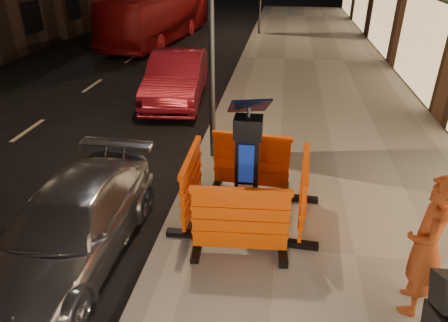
# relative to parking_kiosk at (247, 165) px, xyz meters

# --- Properties ---
(ground_plane) EXTENTS (120.00, 120.00, 0.00)m
(ground_plane) POSITION_rel_parking_kiosk_xyz_m (-1.22, -0.74, -1.20)
(ground_plane) COLOR black
(ground_plane) RESTS_ON ground
(sidewalk) EXTENTS (6.00, 60.00, 0.15)m
(sidewalk) POSITION_rel_parking_kiosk_xyz_m (1.78, -0.74, -1.13)
(sidewalk) COLOR gray
(sidewalk) RESTS_ON ground
(kerb) EXTENTS (0.30, 60.00, 0.15)m
(kerb) POSITION_rel_parking_kiosk_xyz_m (-1.22, -0.74, -1.13)
(kerb) COLOR slate
(kerb) RESTS_ON ground
(parking_kiosk) EXTENTS (0.68, 0.68, 2.11)m
(parking_kiosk) POSITION_rel_parking_kiosk_xyz_m (0.00, 0.00, 0.00)
(parking_kiosk) COLOR black
(parking_kiosk) RESTS_ON sidewalk
(barrier_front) EXTENTS (1.55, 0.73, 1.18)m
(barrier_front) POSITION_rel_parking_kiosk_xyz_m (0.00, -0.95, -0.47)
(barrier_front) COLOR #FF5105
(barrier_front) RESTS_ON sidewalk
(barrier_back) EXTENTS (1.55, 0.72, 1.18)m
(barrier_back) POSITION_rel_parking_kiosk_xyz_m (0.00, 0.95, -0.47)
(barrier_back) COLOR #FF5105
(barrier_back) RESTS_ON sidewalk
(barrier_kerbside) EXTENTS (0.65, 1.52, 1.18)m
(barrier_kerbside) POSITION_rel_parking_kiosk_xyz_m (-0.95, 0.00, -0.47)
(barrier_kerbside) COLOR #FF5105
(barrier_kerbside) RESTS_ON sidewalk
(barrier_bldgside) EXTENTS (0.70, 1.54, 1.18)m
(barrier_bldgside) POSITION_rel_parking_kiosk_xyz_m (0.95, 0.00, -0.47)
(barrier_bldgside) COLOR #FF5105
(barrier_bldgside) RESTS_ON sidewalk
(car_silver) EXTENTS (1.73, 4.09, 1.18)m
(car_silver) POSITION_rel_parking_kiosk_xyz_m (-2.58, -1.22, -1.20)
(car_silver) COLOR #BABABF
(car_silver) RESTS_ON ground
(car_red) EXTENTS (2.05, 4.69, 1.50)m
(car_red) POSITION_rel_parking_kiosk_xyz_m (-2.81, 6.25, -1.20)
(car_red) COLOR maroon
(car_red) RESTS_ON ground
(bus_doubledecker) EXTENTS (3.32, 9.79, 2.67)m
(bus_doubledecker) POSITION_rel_parking_kiosk_xyz_m (-6.02, 15.31, -1.20)
(bus_doubledecker) COLOR maroon
(bus_doubledecker) RESTS_ON ground
(man) EXTENTS (0.66, 0.82, 1.97)m
(man) POSITION_rel_parking_kiosk_xyz_m (2.35, -1.63, -0.07)
(man) COLOR #8D3614
(man) RESTS_ON sidewalk
(street_lamp_mid) EXTENTS (0.12, 0.12, 6.00)m
(street_lamp_mid) POSITION_rel_parking_kiosk_xyz_m (-0.97, 2.26, 1.95)
(street_lamp_mid) COLOR #3F3F44
(street_lamp_mid) RESTS_ON sidewalk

